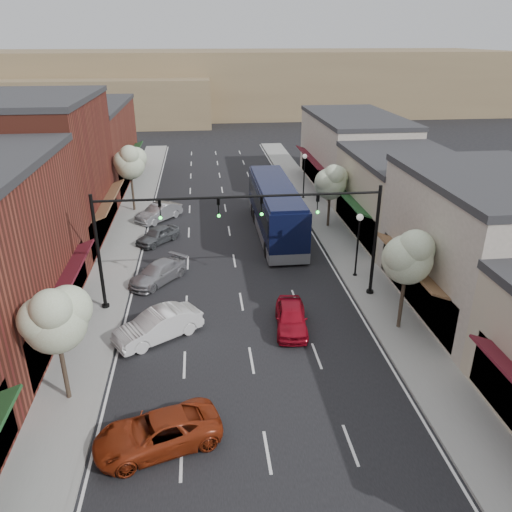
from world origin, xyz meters
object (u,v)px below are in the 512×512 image
object	(u,v)px
tree_right_far	(331,181)
coach_bus	(276,209)
tree_left_far	(130,162)
red_hatchback	(291,317)
lamp_post_far	(304,169)
parked_car_c	(158,273)
signal_mast_left	(140,234)
lamp_post_near	(358,235)
parked_car_b	(158,326)
tree_right_near	(409,255)
parked_car_e	(159,212)
parked_car_d	(158,235)
tree_left_near	(55,318)
signal_mast_right	(337,226)
parked_car_a	(157,433)

from	to	relation	value
tree_right_far	coach_bus	bearing A→B (deg)	-169.19
tree_left_far	red_hatchback	size ratio (longest dim) A/B	1.48
lamp_post_far	parked_car_c	bearing A→B (deg)	-127.76
signal_mast_left	red_hatchback	size ratio (longest dim) A/B	1.98
red_hatchback	coach_bus	bearing A→B (deg)	91.63
parked_car_c	coach_bus	bearing A→B (deg)	79.70
lamp_post_near	coach_bus	size ratio (longest dim) A/B	0.33
parked_car_c	lamp_post_near	bearing A→B (deg)	34.96
lamp_post_far	parked_car_b	world-z (taller)	lamp_post_far
tree_right_near	parked_car_b	size ratio (longest dim) A/B	1.26
signal_mast_left	tree_left_far	size ratio (longest dim) A/B	1.34
parked_car_c	tree_right_near	bearing A→B (deg)	9.88
parked_car_c	tree_left_far	bearing A→B (deg)	140.27
parked_car_e	coach_bus	bearing A→B (deg)	17.58
tree_right_far	signal_mast_left	bearing A→B (deg)	-139.46
lamp_post_far	parked_car_b	xyz separation A→B (m)	(-12.49, -23.48, -2.23)
lamp_post_near	parked_car_d	xyz separation A→B (m)	(-13.42, 7.57, -2.36)
signal_mast_left	tree_left_near	bearing A→B (deg)	-108.10
coach_bus	signal_mast_right	bearing A→B (deg)	-80.31
signal_mast_right	lamp_post_near	distance (m)	3.69
lamp_post_far	parked_car_a	world-z (taller)	lamp_post_far
signal_mast_left	signal_mast_right	bearing A→B (deg)	0.00
lamp_post_far	parked_car_e	world-z (taller)	lamp_post_far
lamp_post_far	parked_car_d	world-z (taller)	lamp_post_far
signal_mast_left	parked_car_a	distance (m)	11.97
signal_mast_right	signal_mast_left	xyz separation A→B (m)	(-11.24, 0.00, 0.00)
parked_car_e	signal_mast_left	bearing A→B (deg)	-47.88
signal_mast_left	lamp_post_far	size ratio (longest dim) A/B	1.85
parked_car_c	parked_car_d	world-z (taller)	parked_car_d
tree_right_far	parked_car_d	xyz separation A→B (m)	(-13.97, -1.88, -3.35)
tree_left_far	parked_car_a	size ratio (longest dim) A/B	1.25
signal_mast_right	tree_left_far	distance (m)	22.68
parked_car_b	parked_car_e	distance (m)	18.75
lamp_post_near	tree_right_far	bearing A→B (deg)	86.69
signal_mast_right	parked_car_e	world-z (taller)	signal_mast_right
coach_bus	parked_car_e	size ratio (longest dim) A/B	3.01
coach_bus	parked_car_c	world-z (taller)	coach_bus
signal_mast_left	parked_car_b	world-z (taller)	signal_mast_left
tree_left_near	parked_car_c	xyz separation A→B (m)	(3.10, 11.33, -3.58)
parked_car_b	parked_car_e	world-z (taller)	parked_car_b
lamp_post_near	red_hatchback	world-z (taller)	lamp_post_near
parked_car_e	parked_car_a	bearing A→B (deg)	-45.21
signal_mast_right	tree_right_near	distance (m)	4.89
tree_left_far	parked_car_d	bearing A→B (deg)	-71.51
tree_right_near	parked_car_d	bearing A→B (deg)	134.68
tree_left_near	parked_car_d	bearing A→B (deg)	81.73
tree_left_far	red_hatchback	distance (m)	24.12
parked_car_b	parked_car_c	size ratio (longest dim) A/B	1.06
tree_left_far	red_hatchback	bearing A→B (deg)	-63.27
coach_bus	parked_car_e	world-z (taller)	coach_bus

